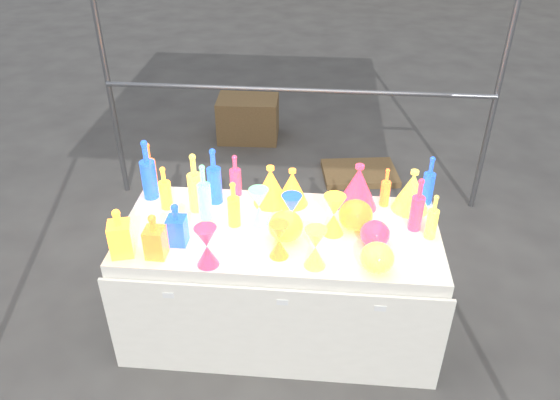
# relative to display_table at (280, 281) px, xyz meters

# --- Properties ---
(ground) EXTENTS (80.00, 80.00, 0.00)m
(ground) POSITION_rel_display_table_xyz_m (-0.00, 0.01, -0.37)
(ground) COLOR #615E59
(ground) RESTS_ON ground
(display_table) EXTENTS (1.84, 0.83, 0.75)m
(display_table) POSITION_rel_display_table_xyz_m (0.00, 0.00, 0.00)
(display_table) COLOR white
(display_table) RESTS_ON ground
(cardboard_box_closed) EXTENTS (0.62, 0.46, 0.44)m
(cardboard_box_closed) POSITION_rel_display_table_xyz_m (-0.56, 2.63, -0.15)
(cardboard_box_closed) COLOR olive
(cardboard_box_closed) RESTS_ON ground
(cardboard_box_flat) EXTENTS (0.73, 0.57, 0.06)m
(cardboard_box_flat) POSITION_rel_display_table_xyz_m (0.57, 1.93, -0.35)
(cardboard_box_flat) COLOR olive
(cardboard_box_flat) RESTS_ON ground
(bottle_0) EXTENTS (0.08, 0.08, 0.28)m
(bottle_0) POSITION_rel_display_table_xyz_m (-0.69, 0.18, 0.51)
(bottle_0) COLOR red
(bottle_0) RESTS_ON display_table
(bottle_1) EXTENTS (0.11, 0.11, 0.39)m
(bottle_1) POSITION_rel_display_table_xyz_m (-0.82, 0.28, 0.57)
(bottle_1) COLOR #167A41
(bottle_1) RESTS_ON display_table
(bottle_2) EXTENTS (0.08, 0.08, 0.33)m
(bottle_2) POSITION_rel_display_table_xyz_m (-0.83, 0.36, 0.54)
(bottle_2) COLOR orange
(bottle_2) RESTS_ON display_table
(bottle_3) EXTENTS (0.09, 0.09, 0.27)m
(bottle_3) POSITION_rel_display_table_xyz_m (-0.30, 0.36, 0.51)
(bottle_3) COLOR #1E31B3
(bottle_3) RESTS_ON display_table
(bottle_4) EXTENTS (0.10, 0.10, 0.37)m
(bottle_4) POSITION_rel_display_table_xyz_m (-0.51, 0.17, 0.56)
(bottle_4) COLOR #116C6C
(bottle_4) RESTS_ON display_table
(bottle_5) EXTENTS (0.08, 0.08, 0.35)m
(bottle_5) POSITION_rel_display_table_xyz_m (-0.44, 0.09, 0.55)
(bottle_5) COLOR #AD2277
(bottle_5) RESTS_ON display_table
(bottle_6) EXTENTS (0.07, 0.07, 0.28)m
(bottle_6) POSITION_rel_display_table_xyz_m (-0.26, 0.04, 0.52)
(bottle_6) COLOR red
(bottle_6) RESTS_ON display_table
(bottle_7) EXTENTS (0.11, 0.11, 0.36)m
(bottle_7) POSITION_rel_display_table_xyz_m (-0.42, 0.26, 0.56)
(bottle_7) COLOR #167A41
(bottle_7) RESTS_ON display_table
(decanter_0) EXTENTS (0.14, 0.14, 0.28)m
(decanter_0) POSITION_rel_display_table_xyz_m (-0.81, -0.28, 0.52)
(decanter_0) COLOR red
(decanter_0) RESTS_ON display_table
(decanter_1) EXTENTS (0.10, 0.10, 0.26)m
(decanter_1) POSITION_rel_display_table_xyz_m (-0.63, -0.28, 0.51)
(decanter_1) COLOR orange
(decanter_1) RESTS_ON display_table
(decanter_2) EXTENTS (0.10, 0.10, 0.25)m
(decanter_2) POSITION_rel_display_table_xyz_m (-0.54, -0.16, 0.50)
(decanter_2) COLOR #167A41
(decanter_2) RESTS_ON display_table
(hourglass_0) EXTENTS (0.13, 0.13, 0.21)m
(hourglass_0) POSITION_rel_display_table_xyz_m (0.02, -0.22, 0.48)
(hourglass_0) COLOR orange
(hourglass_0) RESTS_ON display_table
(hourglass_1) EXTENTS (0.12, 0.12, 0.23)m
(hourglass_1) POSITION_rel_display_table_xyz_m (-0.34, -0.33, 0.49)
(hourglass_1) COLOR #1E31B3
(hourglass_1) RESTS_ON display_table
(hourglass_2) EXTENTS (0.15, 0.15, 0.23)m
(hourglass_2) POSITION_rel_display_table_xyz_m (0.21, -0.29, 0.49)
(hourglass_2) COLOR #116C6C
(hourglass_2) RESTS_ON display_table
(hourglass_3) EXTENTS (0.14, 0.14, 0.23)m
(hourglass_3) POSITION_rel_display_table_xyz_m (-0.12, 0.06, 0.49)
(hourglass_3) COLOR #AD2277
(hourglass_3) RESTS_ON display_table
(hourglass_4) EXTENTS (0.15, 0.15, 0.24)m
(hourglass_4) POSITION_rel_display_table_xyz_m (0.30, 0.01, 0.50)
(hourglass_4) COLOR red
(hourglass_4) RESTS_ON display_table
(hourglass_5) EXTENTS (0.14, 0.14, 0.23)m
(hourglass_5) POSITION_rel_display_table_xyz_m (0.06, 0.01, 0.49)
(hourglass_5) COLOR #167A41
(hourglass_5) RESTS_ON display_table
(globe_0) EXTENTS (0.22, 0.22, 0.15)m
(globe_0) POSITION_rel_display_table_xyz_m (0.04, -0.07, 0.45)
(globe_0) COLOR red
(globe_0) RESTS_ON display_table
(globe_1) EXTENTS (0.19, 0.19, 0.14)m
(globe_1) POSITION_rel_display_table_xyz_m (0.52, -0.30, 0.45)
(globe_1) COLOR #116C6C
(globe_1) RESTS_ON display_table
(globe_2) EXTENTS (0.20, 0.20, 0.15)m
(globe_2) POSITION_rel_display_table_xyz_m (0.42, 0.07, 0.45)
(globe_2) COLOR orange
(globe_2) RESTS_ON display_table
(globe_3) EXTENTS (0.19, 0.19, 0.13)m
(globe_3) POSITION_rel_display_table_xyz_m (0.52, -0.08, 0.44)
(globe_3) COLOR #1E31B3
(globe_3) RESTS_ON display_table
(lampshade_0) EXTENTS (0.24, 0.24, 0.25)m
(lampshade_0) POSITION_rel_display_table_xyz_m (-0.08, 0.28, 0.50)
(lampshade_0) COLOR #CEEA31
(lampshade_0) RESTS_ON display_table
(lampshade_1) EXTENTS (0.21, 0.21, 0.23)m
(lampshade_1) POSITION_rel_display_table_xyz_m (0.05, 0.29, 0.49)
(lampshade_1) COLOR #CEEA31
(lampshade_1) RESTS_ON display_table
(lampshade_2) EXTENTS (0.28, 0.28, 0.28)m
(lampshade_2) POSITION_rel_display_table_xyz_m (0.44, 0.29, 0.52)
(lampshade_2) COLOR #1E31B3
(lampshade_2) RESTS_ON display_table
(lampshade_3) EXTENTS (0.27, 0.27, 0.26)m
(lampshade_3) POSITION_rel_display_table_xyz_m (0.75, 0.29, 0.51)
(lampshade_3) COLOR #116C6C
(lampshade_3) RESTS_ON display_table
(bottle_8) EXTENTS (0.08, 0.08, 0.32)m
(bottle_8) POSITION_rel_display_table_xyz_m (0.86, 0.37, 0.53)
(bottle_8) COLOR #167A41
(bottle_8) RESTS_ON display_table
(bottle_9) EXTENTS (0.07, 0.07, 0.25)m
(bottle_9) POSITION_rel_display_table_xyz_m (0.60, 0.32, 0.50)
(bottle_9) COLOR orange
(bottle_9) RESTS_ON display_table
(bottle_10) EXTENTS (0.10, 0.10, 0.33)m
(bottle_10) POSITION_rel_display_table_xyz_m (0.76, 0.09, 0.54)
(bottle_10) COLOR #1E31B3
(bottle_10) RESTS_ON display_table
(bottle_11) EXTENTS (0.08, 0.08, 0.27)m
(bottle_11) POSITION_rel_display_table_xyz_m (0.83, 0.01, 0.51)
(bottle_11) COLOR #116C6C
(bottle_11) RESTS_ON display_table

